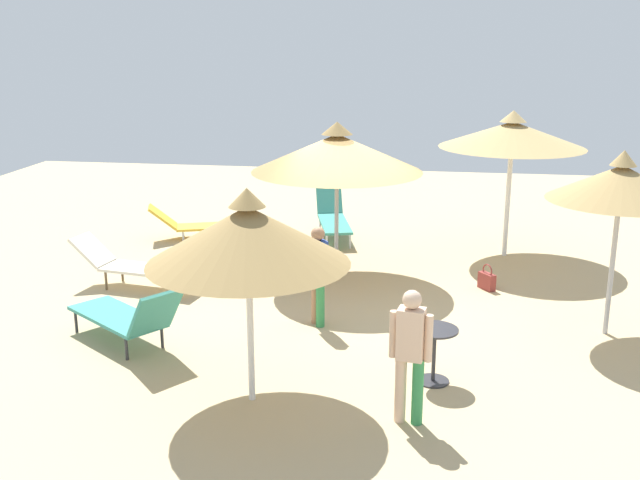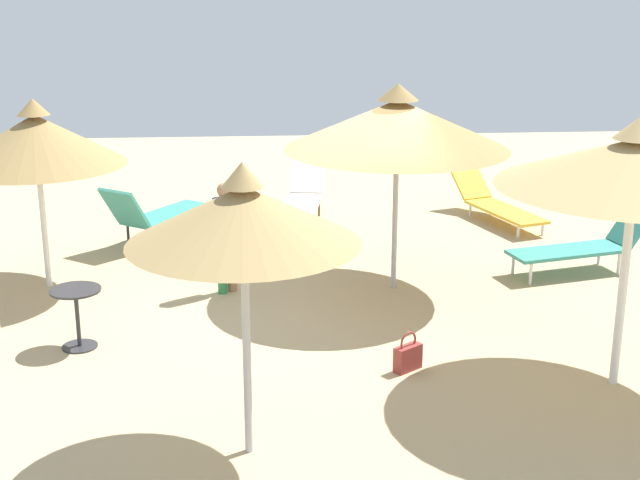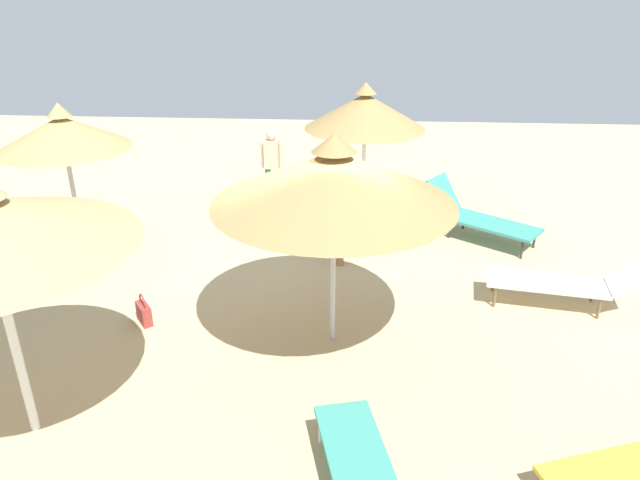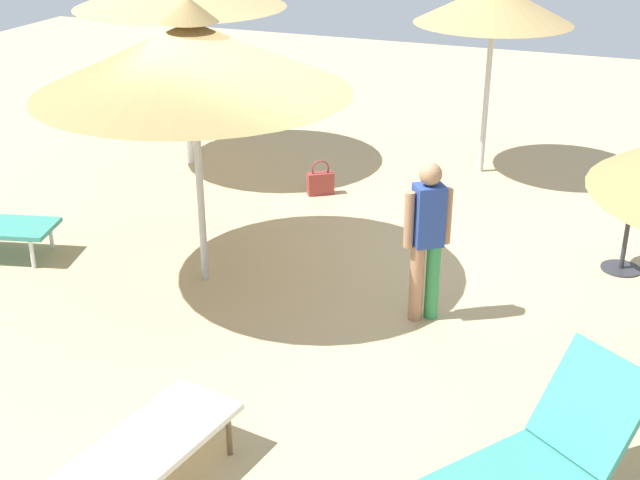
# 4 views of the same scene
# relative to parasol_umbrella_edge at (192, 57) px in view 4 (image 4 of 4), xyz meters

# --- Properties ---
(ground) EXTENTS (24.00, 24.00, 0.10)m
(ground) POSITION_rel_parasol_umbrella_edge_xyz_m (-0.90, -0.43, -2.32)
(ground) COLOR tan
(parasol_umbrella_edge) EXTENTS (2.99, 2.99, 2.81)m
(parasol_umbrella_edge) POSITION_rel_parasol_umbrella_edge_xyz_m (0.00, 0.00, 0.00)
(parasol_umbrella_edge) COLOR #B2B2B7
(parasol_umbrella_edge) RESTS_ON ground
(parasol_umbrella_near_left) EXTENTS (2.03, 2.03, 2.72)m
(parasol_umbrella_near_left) POSITION_rel_parasol_umbrella_edge_xyz_m (-1.98, -4.26, -0.02)
(parasol_umbrella_near_left) COLOR #B2B2B7
(parasol_umbrella_near_left) RESTS_ON ground
(lounge_chair_back) EXTENTS (1.75, 2.07, 1.02)m
(lounge_chair_back) POSITION_rel_parasol_umbrella_edge_xyz_m (-3.47, 2.49, -1.82)
(lounge_chair_back) COLOR teal
(lounge_chair_back) RESTS_ON ground
(lounge_chair_near_right) EXTENTS (0.96, 2.32, 0.86)m
(lounge_chair_near_right) POSITION_rel_parasol_umbrella_edge_xyz_m (-1.08, 3.39, -1.85)
(lounge_chair_near_right) COLOR silver
(lounge_chair_near_right) RESTS_ON ground
(person_standing_center) EXTENTS (0.38, 0.33, 1.53)m
(person_standing_center) POSITION_rel_parasol_umbrella_edge_xyz_m (-2.28, -0.02, -1.42)
(person_standing_center) COLOR #A57554
(person_standing_center) RESTS_ON ground
(handbag) EXTENTS (0.35, 0.30, 0.46)m
(handbag) POSITION_rel_parasol_umbrella_edge_xyz_m (-0.24, -2.65, -2.11)
(handbag) COLOR maroon
(handbag) RESTS_ON ground
(side_table_round) EXTENTS (0.59, 0.59, 0.72)m
(side_table_round) POSITION_rel_parasol_umbrella_edge_xyz_m (-3.96, -1.76, -1.78)
(side_table_round) COLOR #2D2D33
(side_table_round) RESTS_ON ground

